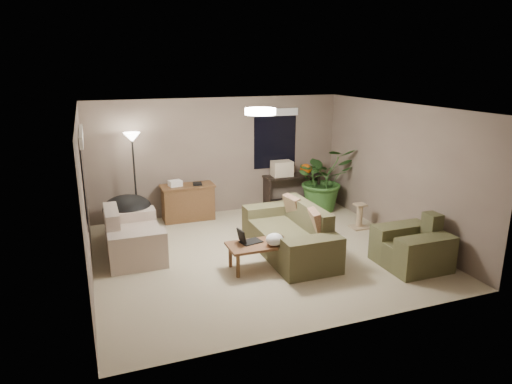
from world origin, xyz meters
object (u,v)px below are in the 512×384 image
object	(u,v)px
houseplant	(323,186)
cat_scratching_post	(359,218)
loveseat	(132,238)
armchair	(412,248)
papasan_chair	(128,213)
desk	(188,202)
console_table	(292,188)
floor_lamp	(133,149)
main_sofa	(291,236)
coffee_table	(259,247)

from	to	relation	value
houseplant	cat_scratching_post	world-z (taller)	houseplant
loveseat	armchair	size ratio (longest dim) A/B	1.60
papasan_chair	houseplant	distance (m)	4.24
desk	papasan_chair	distance (m)	1.39
papasan_chair	console_table	bearing A→B (deg)	9.53
papasan_chair	floor_lamp	xyz separation A→B (m)	(0.22, 0.44, 1.13)
main_sofa	coffee_table	xyz separation A→B (m)	(-0.74, -0.40, 0.06)
main_sofa	armchair	size ratio (longest dim) A/B	2.20
loveseat	cat_scratching_post	world-z (taller)	loveseat
loveseat	armchair	bearing A→B (deg)	-26.00
main_sofa	desk	bearing A→B (deg)	118.65
papasan_chair	houseplant	bearing A→B (deg)	2.19
coffee_table	floor_lamp	world-z (taller)	floor_lamp
floor_lamp	houseplant	world-z (taller)	floor_lamp
loveseat	armchair	world-z (taller)	same
coffee_table	floor_lamp	xyz separation A→B (m)	(-1.61, 2.65, 1.24)
cat_scratching_post	houseplant	bearing A→B (deg)	95.48
coffee_table	loveseat	bearing A→B (deg)	145.17
coffee_table	houseplant	distance (m)	3.39
armchair	cat_scratching_post	distance (m)	1.83
main_sofa	console_table	size ratio (longest dim) A/B	1.69
main_sofa	papasan_chair	size ratio (longest dim) A/B	1.85
floor_lamp	console_table	bearing A→B (deg)	2.94
main_sofa	papasan_chair	world-z (taller)	main_sofa
coffee_table	armchair	bearing A→B (deg)	-18.01
cat_scratching_post	papasan_chair	bearing A→B (deg)	165.20
main_sofa	console_table	world-z (taller)	main_sofa
desk	floor_lamp	size ratio (longest dim) A/B	0.58
loveseat	desk	distance (m)	1.96
armchair	coffee_table	size ratio (longest dim) A/B	1.00
papasan_chair	houseplant	size ratio (longest dim) A/B	0.83
papasan_chair	cat_scratching_post	bearing A→B (deg)	-14.80
coffee_table	houseplant	bearing A→B (deg)	44.49
main_sofa	desk	distance (m)	2.69
console_table	loveseat	bearing A→B (deg)	-157.38
loveseat	floor_lamp	distance (m)	1.90
main_sofa	coffee_table	bearing A→B (deg)	-151.31
desk	houseplant	world-z (taller)	houseplant
loveseat	houseplant	xyz separation A→B (m)	(4.26, 1.09, 0.26)
main_sofa	floor_lamp	world-z (taller)	floor_lamp
floor_lamp	cat_scratching_post	bearing A→B (deg)	-21.02
desk	papasan_chair	xyz separation A→B (m)	(-1.27, -0.55, 0.09)
loveseat	cat_scratching_post	distance (m)	4.39
cat_scratching_post	coffee_table	bearing A→B (deg)	-157.42
armchair	loveseat	bearing A→B (deg)	154.00
coffee_table	papasan_chair	size ratio (longest dim) A/B	0.84
main_sofa	cat_scratching_post	bearing A→B (deg)	19.90
armchair	console_table	size ratio (longest dim) A/B	0.77
coffee_table	papasan_chair	bearing A→B (deg)	129.55
houseplant	armchair	bearing A→B (deg)	-90.96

